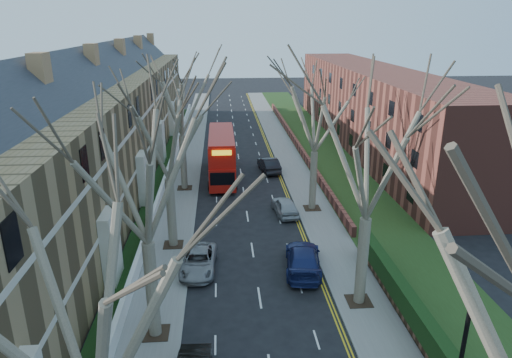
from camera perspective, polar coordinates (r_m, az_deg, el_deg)
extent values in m
cube|color=slate|center=(55.50, -8.42, 2.73)|extent=(3.00, 102.00, 0.12)
cube|color=slate|center=(55.94, 3.94, 3.03)|extent=(3.00, 102.00, 0.12)
cube|color=olive|center=(47.84, -18.70, 5.40)|extent=(9.00, 78.00, 10.00)
cube|color=#282C32|center=(46.89, -19.49, 12.53)|extent=(4.67, 78.00, 4.67)
cube|color=beige|center=(47.30, -13.27, 3.88)|extent=(0.12, 78.00, 0.35)
cube|color=beige|center=(46.54, -13.60, 8.04)|extent=(0.12, 78.00, 0.35)
cube|color=brown|center=(61.32, 14.32, 8.65)|extent=(8.00, 54.00, 10.00)
cube|color=brown|center=(59.88, 5.02, 4.58)|extent=(0.35, 54.00, 0.90)
cube|color=black|center=(23.61, 22.29, -19.51)|extent=(0.70, 24.00, 1.20)
cube|color=white|center=(47.88, -11.00, 0.62)|extent=(0.30, 78.00, 1.00)
cube|color=#243D16|center=(56.74, 8.45, 3.19)|extent=(6.00, 102.00, 0.06)
cube|color=black|center=(14.76, 25.45, -13.02)|extent=(0.18, 0.50, 0.22)
cylinder|color=brown|center=(24.14, -12.87, -13.36)|extent=(0.64, 0.64, 5.25)
cube|color=#2D2116|center=(25.62, -12.42, -18.30)|extent=(1.40, 1.40, 0.05)
cylinder|color=brown|center=(32.99, -10.54, -4.17)|extent=(0.64, 0.64, 5.07)
cube|color=#2D2116|center=(34.05, -10.28, -8.07)|extent=(1.40, 1.40, 0.05)
cylinder|color=brown|center=(44.20, -9.06, 2.08)|extent=(0.60, 0.60, 5.25)
cube|color=#2D2116|center=(45.03, -8.89, -1.10)|extent=(1.40, 1.40, 0.05)
cylinder|color=brown|center=(26.72, 13.12, -9.98)|extent=(0.64, 0.64, 5.25)
cube|color=#2D2116|center=(28.06, 12.71, -14.65)|extent=(1.40, 1.40, 0.05)
cylinder|color=brown|center=(39.15, 7.15, -0.21)|extent=(0.60, 0.60, 5.07)
cube|color=#2D2116|center=(40.05, 7.01, -3.62)|extent=(1.40, 1.40, 0.05)
cube|color=#AE130C|center=(47.51, -4.27, 1.86)|extent=(2.56, 11.19, 2.24)
cube|color=#AE130C|center=(46.92, -4.34, 4.35)|extent=(2.56, 10.63, 2.03)
cube|color=black|center=(47.38, -4.29, 2.39)|extent=(2.58, 10.29, 0.91)
cube|color=black|center=(46.90, -4.34, 4.47)|extent=(2.58, 10.07, 0.91)
imported|color=gray|center=(30.56, -7.16, -10.13)|extent=(2.50, 4.89, 1.32)
imported|color=navy|center=(30.44, 5.91, -9.90)|extent=(2.98, 5.78, 1.60)
imported|color=#9C9FA4|center=(38.71, 3.63, -3.39)|extent=(2.14, 4.40, 1.45)
imported|color=black|center=(49.57, 1.63, 1.81)|extent=(2.28, 4.91, 1.56)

